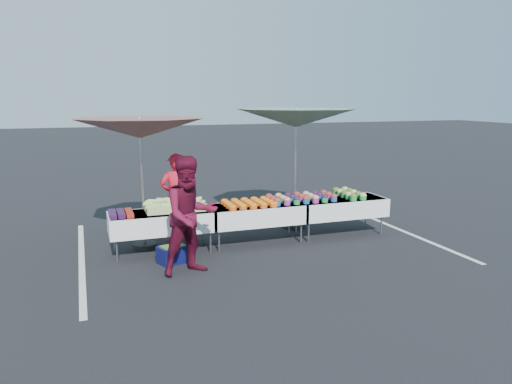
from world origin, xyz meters
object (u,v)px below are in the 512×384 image
object	(u,v)px
table_right	(339,207)
umbrella_left	(140,129)
customer	(190,216)
table_left	(162,221)
table_center	(256,213)
umbrella_right	(296,119)
storage_bin	(173,254)
vendor	(176,197)

from	to	relation	value
table_right	umbrella_left	world-z (taller)	umbrella_left
customer	umbrella_left	world-z (taller)	umbrella_left
table_left	customer	xyz separation A→B (m)	(0.27, -1.23, 0.36)
table_center	table_right	distance (m)	1.80
table_left	umbrella_right	distance (m)	3.53
table_left	table_right	world-z (taller)	same
table_center	umbrella_left	bearing A→B (deg)	169.06
table_center	storage_bin	bearing A→B (deg)	-159.40
table_left	umbrella_left	world-z (taller)	umbrella_left
table_center	vendor	bearing A→B (deg)	154.00
table_right	storage_bin	bearing A→B (deg)	-169.57
table_center	table_right	world-z (taller)	same
table_center	table_left	bearing A→B (deg)	180.00
table_right	umbrella_left	distance (m)	4.22
table_right	customer	xyz separation A→B (m)	(-3.33, -1.23, 0.36)
table_left	table_center	size ratio (longest dim) A/B	1.00
table_left	umbrella_left	bearing A→B (deg)	124.00
table_left	table_right	size ratio (longest dim) A/B	1.00
table_left	storage_bin	xyz separation A→B (m)	(0.07, -0.65, -0.42)
table_center	vendor	world-z (taller)	vendor
customer	storage_bin	world-z (taller)	customer
table_right	storage_bin	distance (m)	3.61
table_left	umbrella_left	xyz separation A→B (m)	(-0.27, 0.40, 1.62)
umbrella_left	umbrella_right	xyz separation A→B (m)	(3.23, 0.40, 0.12)
umbrella_right	storage_bin	world-z (taller)	umbrella_right
table_left	umbrella_right	bearing A→B (deg)	15.10
table_left	customer	size ratio (longest dim) A/B	0.99
table_left	umbrella_left	size ratio (longest dim) A/B	0.64
table_right	umbrella_left	xyz separation A→B (m)	(-3.87, 0.40, 1.62)
vendor	umbrella_right	distance (m)	2.95
table_right	storage_bin	world-z (taller)	table_right
umbrella_left	umbrella_right	distance (m)	3.26
table_right	umbrella_right	xyz separation A→B (m)	(-0.64, 0.80, 1.74)
customer	umbrella_right	world-z (taller)	umbrella_right
storage_bin	table_center	bearing A→B (deg)	-0.92
vendor	storage_bin	distance (m)	1.54
table_left	umbrella_left	distance (m)	1.69
table_right	storage_bin	xyz separation A→B (m)	(-3.53, -0.65, -0.42)
vendor	storage_bin	world-z (taller)	vendor
umbrella_left	storage_bin	distance (m)	2.33
customer	umbrella_right	xyz separation A→B (m)	(2.70, 2.03, 1.38)
table_center	umbrella_right	world-z (taller)	umbrella_right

